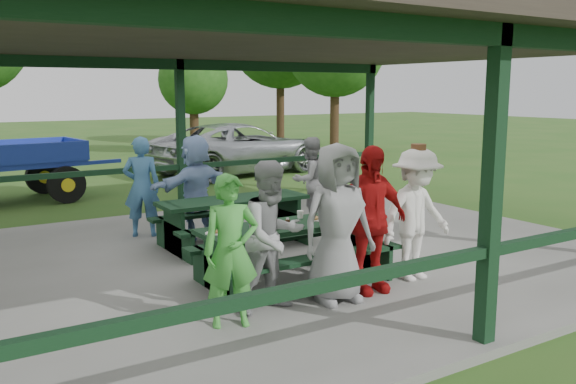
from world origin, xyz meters
TOP-DOWN VIEW (x-y plane):
  - ground at (0.00, 0.00)m, footprint 90.00×90.00m
  - concrete_slab at (0.00, 0.00)m, footprint 10.00×8.00m
  - pavilion_structure at (0.00, 0.00)m, footprint 10.60×8.60m
  - picnic_table_near at (-0.55, -1.20)m, footprint 2.45×1.39m
  - picnic_table_far at (-0.37, 0.80)m, footprint 2.35×1.39m
  - table_setting at (-0.43, -1.16)m, footprint 2.34×0.45m
  - contestant_green at (-1.90, -2.13)m, footprint 0.67×0.54m
  - contestant_grey_left at (-1.31, -1.98)m, footprint 0.88×0.72m
  - contestant_grey_mid at (-0.53, -2.11)m, footprint 0.94×0.66m
  - contestant_red at (-0.01, -2.05)m, footprint 1.07×0.51m
  - contestant_white_fedora at (0.81, -1.98)m, footprint 1.11×0.65m
  - spectator_lblue at (-0.69, 1.54)m, footprint 1.66×1.01m
  - spectator_blue at (-1.38, 2.16)m, footprint 0.72×0.62m
  - spectator_grey at (1.60, 1.60)m, footprint 0.83×0.69m
  - pickup_truck at (3.90, 8.81)m, footprint 5.87×3.46m
  - farm_trailer at (-2.74, 7.20)m, footprint 4.27×2.16m
  - tree_mid at (5.17, 15.13)m, footprint 2.74×2.74m
  - tree_right at (9.96, 12.22)m, footprint 3.94×3.94m
  - tree_far_right at (10.00, 16.45)m, footprint 4.54×4.54m

SIDE VIEW (x-z plane):
  - ground at x=0.00m, z-range 0.00..0.00m
  - concrete_slab at x=0.00m, z-range 0.00..0.10m
  - picnic_table_far at x=-0.37m, z-range 0.19..0.94m
  - picnic_table_near at x=-0.55m, z-range 0.20..0.95m
  - farm_trailer at x=-2.74m, z-range -0.01..1.47m
  - pickup_truck at x=3.90m, z-range 0.00..1.53m
  - table_setting at x=-0.43m, z-range 0.83..0.93m
  - spectator_grey at x=1.60m, z-range 0.10..1.67m
  - contestant_green at x=-1.90m, z-range 0.10..1.68m
  - spectator_blue at x=-1.38m, z-range 0.10..1.77m
  - contestant_grey_left at x=-1.31m, z-range 0.10..1.77m
  - contestant_white_fedora at x=0.81m, z-range 0.08..1.83m
  - spectator_lblue at x=-0.69m, z-range 0.10..1.81m
  - contestant_red at x=-0.01m, z-range 0.10..1.88m
  - contestant_grey_mid at x=-0.53m, z-range 0.10..1.93m
  - tree_mid at x=5.17m, z-range 0.75..5.03m
  - pavilion_structure at x=0.00m, z-range 1.55..4.79m
  - tree_right at x=9.96m, z-range 1.09..7.24m
  - tree_far_right at x=10.00m, z-range 1.26..8.35m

